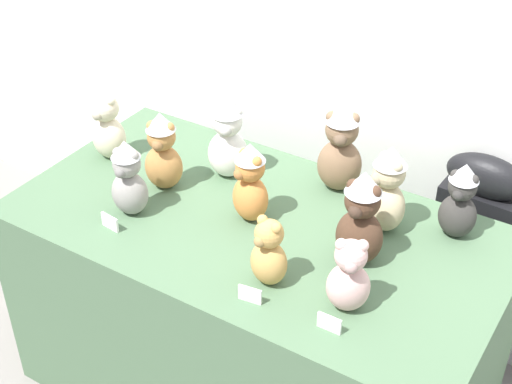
% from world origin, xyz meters
% --- Properties ---
extents(wall_back, '(7.00, 0.08, 2.60)m').
position_xyz_m(wall_back, '(0.00, 0.93, 1.30)').
color(wall_back, white).
rests_on(wall_back, ground_plane).
extents(display_table, '(1.61, 0.85, 0.80)m').
position_xyz_m(display_table, '(0.00, 0.25, 0.40)').
color(display_table, '#4C6B4C').
rests_on(display_table, ground_plane).
extents(instrument_case, '(0.29, 0.13, 0.94)m').
position_xyz_m(instrument_case, '(0.57, 0.81, 0.47)').
color(instrument_case, black).
rests_on(instrument_case, ground_plane).
extents(teddy_bear_charcoal, '(0.12, 0.11, 0.26)m').
position_xyz_m(teddy_bear_charcoal, '(0.56, 0.53, 0.92)').
color(teddy_bear_charcoal, '#383533').
rests_on(teddy_bear_charcoal, display_table).
extents(teddy_bear_sand, '(0.18, 0.17, 0.30)m').
position_xyz_m(teddy_bear_sand, '(0.36, 0.44, 0.94)').
color(teddy_bear_sand, '#CCB78E').
rests_on(teddy_bear_sand, display_table).
extents(teddy_bear_ginger, '(0.16, 0.15, 0.28)m').
position_xyz_m(teddy_bear_ginger, '(-0.03, 0.26, 0.93)').
color(teddy_bear_ginger, '#D17F3D').
rests_on(teddy_bear_ginger, display_table).
extents(teddy_bear_ash, '(0.14, 0.12, 0.27)m').
position_xyz_m(teddy_bear_ash, '(-0.38, 0.08, 0.93)').
color(teddy_bear_ash, gray).
rests_on(teddy_bear_ash, display_table).
extents(teddy_bear_snow, '(0.18, 0.17, 0.31)m').
position_xyz_m(teddy_bear_snow, '(-0.23, 0.44, 0.95)').
color(teddy_bear_snow, white).
rests_on(teddy_bear_snow, display_table).
extents(teddy_bear_cocoa, '(0.15, 0.13, 0.32)m').
position_xyz_m(teddy_bear_cocoa, '(0.36, 0.25, 0.95)').
color(teddy_bear_cocoa, '#4C3323').
rests_on(teddy_bear_cocoa, display_table).
extents(teddy_bear_caramel, '(0.16, 0.15, 0.29)m').
position_xyz_m(teddy_bear_caramel, '(-0.38, 0.26, 0.94)').
color(teddy_bear_caramel, '#B27A42').
rests_on(teddy_bear_caramel, display_table).
extents(teddy_bear_cream, '(0.13, 0.12, 0.26)m').
position_xyz_m(teddy_bear_cream, '(-0.67, 0.31, 0.91)').
color(teddy_bear_cream, beige).
rests_on(teddy_bear_cream, display_table).
extents(teddy_bear_mocha, '(0.19, 0.17, 0.33)m').
position_xyz_m(teddy_bear_mocha, '(0.13, 0.57, 0.96)').
color(teddy_bear_mocha, '#7F6047').
rests_on(teddy_bear_mocha, display_table).
extents(teddy_bear_honey, '(0.13, 0.12, 0.22)m').
position_xyz_m(teddy_bear_honey, '(0.18, 0.03, 0.90)').
color(teddy_bear_honey, tan).
rests_on(teddy_bear_honey, display_table).
extents(teddy_bear_blush, '(0.16, 0.15, 0.24)m').
position_xyz_m(teddy_bear_blush, '(0.42, 0.05, 0.91)').
color(teddy_bear_blush, beige).
rests_on(teddy_bear_blush, display_table).
extents(name_card_front_left, '(0.07, 0.02, 0.05)m').
position_xyz_m(name_card_front_left, '(-0.38, -0.02, 0.82)').
color(name_card_front_left, white).
rests_on(name_card_front_left, display_table).
extents(name_card_front_middle, '(0.07, 0.02, 0.05)m').
position_xyz_m(name_card_front_middle, '(0.18, -0.07, 0.82)').
color(name_card_front_middle, white).
rests_on(name_card_front_middle, display_table).
extents(name_card_front_right, '(0.07, 0.01, 0.05)m').
position_xyz_m(name_card_front_right, '(0.42, -0.05, 0.82)').
color(name_card_front_right, white).
rests_on(name_card_front_right, display_table).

